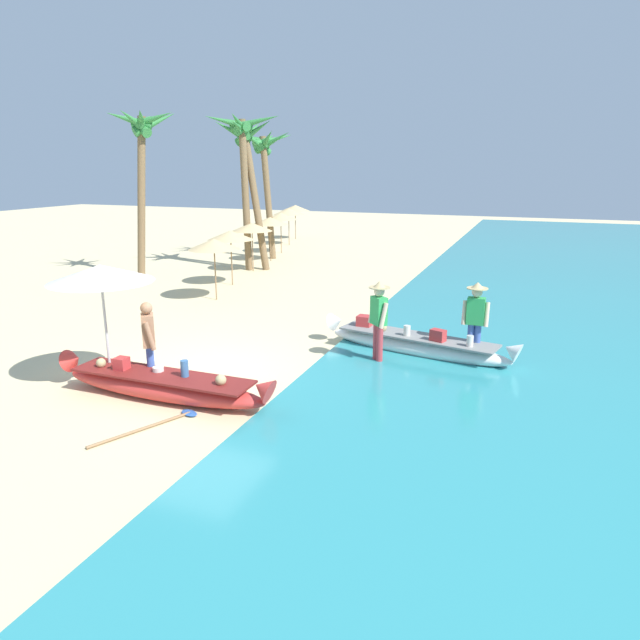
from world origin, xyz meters
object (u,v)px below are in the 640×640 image
object	(u,v)px
patio_umbrella_large	(101,274)
palm_tree_leaning_seaward	(265,153)
person_vendor_hatted	(379,317)
person_vendor_assistant	(475,317)
palm_tree_mid_cluster	(142,140)
boat_red_foreground	(162,385)
palm_tree_far_behind	(243,144)
palm_tree_tall_inland	(247,151)
person_tourist_customer	(149,340)
boat_white_midground	(416,344)
paddle	(158,424)

from	to	relation	value
patio_umbrella_large	palm_tree_leaning_seaward	distance (m)	15.82
patio_umbrella_large	person_vendor_hatted	bearing A→B (deg)	34.00
person_vendor_assistant	palm_tree_mid_cluster	bearing A→B (deg)	155.50
person_vendor_assistant	palm_tree_mid_cluster	size ratio (longest dim) A/B	0.29
boat_red_foreground	palm_tree_far_behind	distance (m)	14.05
person_vendor_assistant	palm_tree_tall_inland	xyz separation A→B (m)	(-9.81, 8.57, 3.60)
person_tourist_customer	boat_white_midground	bearing A→B (deg)	40.69
person_tourist_customer	paddle	xyz separation A→B (m)	(1.08, -1.33, -0.92)
patio_umbrella_large	palm_tree_mid_cluster	world-z (taller)	palm_tree_mid_cluster
patio_umbrella_large	paddle	size ratio (longest dim) A/B	1.31
palm_tree_tall_inland	palm_tree_mid_cluster	bearing A→B (deg)	-132.72
patio_umbrella_large	paddle	xyz separation A→B (m)	(1.90, -1.15, -2.14)
person_vendor_hatted	patio_umbrella_large	size ratio (longest dim) A/B	0.77
palm_tree_mid_cluster	person_vendor_hatted	bearing A→B (deg)	-31.56
boat_white_midground	person_tourist_customer	size ratio (longest dim) A/B	2.70
boat_red_foreground	paddle	size ratio (longest dim) A/B	2.49
person_tourist_customer	palm_tree_mid_cluster	size ratio (longest dim) A/B	0.28
person_tourist_customer	person_vendor_assistant	size ratio (longest dim) A/B	0.95
person_vendor_hatted	person_tourist_customer	bearing A→B (deg)	-142.12
palm_tree_leaning_seaward	paddle	bearing A→B (deg)	-69.90
palm_tree_tall_inland	palm_tree_leaning_seaward	distance (m)	2.75
boat_red_foreground	paddle	xyz separation A→B (m)	(0.58, -0.96, -0.23)
boat_white_midground	paddle	bearing A→B (deg)	-122.53
boat_white_midground	palm_tree_mid_cluster	xyz separation A→B (m)	(-11.24, 5.67, 4.69)
boat_red_foreground	boat_white_midground	distance (m)	5.53
person_vendor_hatted	palm_tree_mid_cluster	xyz separation A→B (m)	(-10.60, 6.51, 3.91)
palm_tree_mid_cluster	paddle	size ratio (longest dim) A/B	3.39
patio_umbrella_large	paddle	bearing A→B (deg)	-31.21
boat_white_midground	person_tourist_customer	xyz separation A→B (m)	(-4.27, -3.67, 0.68)
boat_red_foreground	person_vendor_assistant	distance (m)	6.47
patio_umbrella_large	palm_tree_tall_inland	world-z (taller)	palm_tree_tall_inland
boat_white_midground	paddle	distance (m)	5.94
person_vendor_assistant	palm_tree_tall_inland	world-z (taller)	palm_tree_tall_inland
person_vendor_hatted	patio_umbrella_large	xyz separation A→B (m)	(-4.46, -3.01, 1.13)
boat_red_foreground	patio_umbrella_large	bearing A→B (deg)	171.88
palm_tree_leaning_seaward	paddle	xyz separation A→B (m)	(5.95, -16.25, -4.58)
person_vendor_hatted	patio_umbrella_large	bearing A→B (deg)	-146.00
boat_white_midground	paddle	size ratio (longest dim) A/B	2.52
person_vendor_hatted	person_vendor_assistant	xyz separation A→B (m)	(1.88, 0.83, -0.02)
palm_tree_tall_inland	paddle	size ratio (longest dim) A/B	3.28
palm_tree_mid_cluster	paddle	bearing A→B (deg)	-52.96
person_vendor_hatted	palm_tree_leaning_seaward	bearing A→B (deg)	125.10
palm_tree_far_behind	paddle	distance (m)	15.18
boat_red_foreground	person_vendor_hatted	xyz separation A→B (m)	(3.14, 3.19, 0.78)
boat_red_foreground	palm_tree_tall_inland	bearing A→B (deg)	110.87
person_vendor_assistant	person_tourist_customer	bearing A→B (deg)	-146.45
patio_umbrella_large	palm_tree_tall_inland	distance (m)	13.12
palm_tree_mid_cluster	person_tourist_customer	bearing A→B (deg)	-53.28
person_tourist_customer	palm_tree_leaning_seaward	size ratio (longest dim) A/B	0.30
palm_tree_far_behind	person_tourist_customer	bearing A→B (deg)	-70.10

